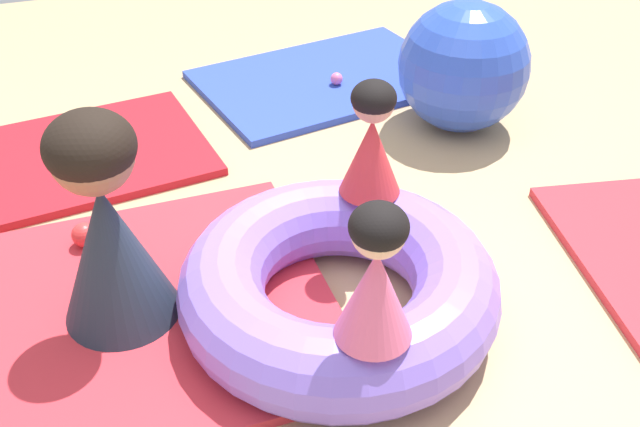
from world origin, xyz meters
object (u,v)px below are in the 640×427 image
at_px(exercise_ball_large, 464,66).
at_px(child_in_red, 372,140).
at_px(inflatable_cushion, 339,286).
at_px(play_ball_pink, 337,79).
at_px(play_ball_red, 84,235).
at_px(play_ball_yellow, 335,347).
at_px(child_in_pink, 376,276).
at_px(adult_seated, 106,224).

bearing_deg(exercise_ball_large, child_in_red, -135.33).
distance_m(inflatable_cushion, play_ball_pink, 1.87).
bearing_deg(inflatable_cushion, play_ball_red, 140.17).
height_order(play_ball_red, play_ball_yellow, play_ball_yellow).
bearing_deg(child_in_pink, exercise_ball_large, 80.56).
bearing_deg(child_in_pink, play_ball_red, 152.68).
distance_m(child_in_red, adult_seated, 0.99).
xyz_separation_m(child_in_red, exercise_ball_large, (0.86, 0.85, -0.20)).
height_order(child_in_pink, play_ball_pink, child_in_pink).
height_order(inflatable_cushion, play_ball_yellow, inflatable_cushion).
relative_size(inflatable_cushion, play_ball_pink, 16.19).
relative_size(child_in_pink, play_ball_yellow, 4.51).
distance_m(inflatable_cushion, exercise_ball_large, 1.62).
bearing_deg(play_ball_pink, exercise_ball_large, -51.70).
bearing_deg(adult_seated, play_ball_yellow, 32.60).
height_order(adult_seated, play_ball_red, adult_seated).
distance_m(child_in_red, play_ball_red, 1.22).
xyz_separation_m(inflatable_cushion, play_ball_pink, (0.64, 1.76, -0.08)).
bearing_deg(play_ball_red, exercise_ball_large, 13.77).
relative_size(play_ball_red, play_ball_yellow, 0.99).
bearing_deg(play_ball_yellow, child_in_pink, -73.76).
distance_m(child_in_pink, adult_seated, 0.96).
bearing_deg(adult_seated, child_in_pink, 25.72).
distance_m(child_in_red, play_ball_yellow, 0.77).
bearing_deg(adult_seated, inflatable_cushion, 49.96).
bearing_deg(exercise_ball_large, inflatable_cushion, -133.36).
xyz_separation_m(adult_seated, play_ball_yellow, (0.64, -0.47, -0.34)).
relative_size(play_ball_red, play_ball_pink, 1.44).
bearing_deg(play_ball_pink, play_ball_yellow, -110.41).
distance_m(inflatable_cushion, child_in_red, 0.55).
relative_size(child_in_red, play_ball_pink, 6.50).
distance_m(child_in_pink, play_ball_yellow, 0.48).
height_order(child_in_pink, child_in_red, child_in_pink).
bearing_deg(exercise_ball_large, play_ball_pink, 128.30).
bearing_deg(adult_seated, play_ball_pink, 116.20).
distance_m(play_ball_red, play_ball_yellow, 1.18).
relative_size(adult_seated, play_ball_yellow, 7.84).
distance_m(play_ball_pink, exercise_ball_large, 0.79).
bearing_deg(play_ball_yellow, exercise_ball_large, 49.23).
xyz_separation_m(child_in_red, adult_seated, (-0.98, -0.07, -0.10)).
bearing_deg(adult_seated, exercise_ball_large, 95.22).
height_order(inflatable_cushion, exercise_ball_large, exercise_ball_large).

